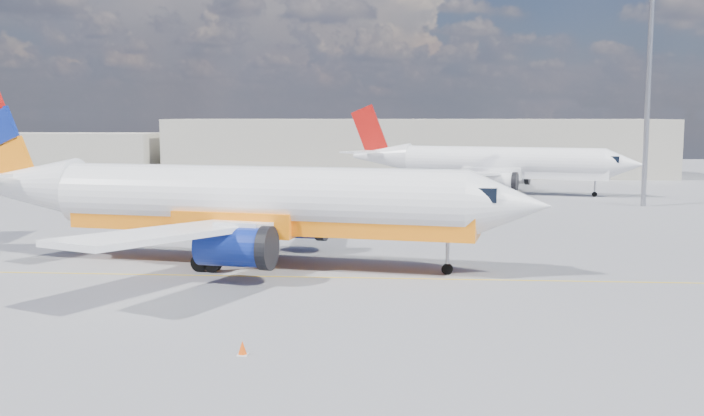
{
  "coord_description": "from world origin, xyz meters",
  "views": [
    {
      "loc": [
        4.51,
        -37.64,
        8.56
      ],
      "look_at": [
        1.29,
        4.89,
        3.5
      ],
      "focal_mm": 40.0,
      "sensor_mm": 36.0,
      "label": 1
    }
  ],
  "objects": [
    {
      "name": "ground",
      "position": [
        0.0,
        0.0,
        0.0
      ],
      "size": [
        240.0,
        240.0,
        0.0
      ],
      "primitive_type": "plane",
      "color": "slate",
      "rests_on": "ground"
    },
    {
      "name": "taxi_line",
      "position": [
        0.0,
        3.0,
        0.01
      ],
      "size": [
        70.0,
        0.15,
        0.01
      ],
      "primitive_type": "cube",
      "color": "yellow",
      "rests_on": "ground"
    },
    {
      "name": "terminal_main",
      "position": [
        5.0,
        75.0,
        4.0
      ],
      "size": [
        70.0,
        14.0,
        8.0
      ],
      "primitive_type": "cube",
      "color": "#A9A391",
      "rests_on": "ground"
    },
    {
      "name": "terminal_annex",
      "position": [
        -45.0,
        72.0,
        3.0
      ],
      "size": [
        26.0,
        10.0,
        6.0
      ],
      "primitive_type": "cube",
      "color": "#A9A391",
      "rests_on": "ground"
    },
    {
      "name": "main_jet",
      "position": [
        -5.21,
        6.34,
        3.63
      ],
      "size": [
        36.1,
        27.99,
        10.9
      ],
      "rotation": [
        0.0,
        0.0,
        -0.18
      ],
      "color": "white",
      "rests_on": "ground"
    },
    {
      "name": "second_jet",
      "position": [
        13.56,
        49.29,
        3.27
      ],
      "size": [
        32.43,
        24.7,
        9.82
      ],
      "rotation": [
        0.0,
        0.0,
        -0.29
      ],
      "color": "white",
      "rests_on": "ground"
    },
    {
      "name": "traffic_cone",
      "position": [
        -1.48,
        -10.71,
        0.25
      ],
      "size": [
        0.37,
        0.37,
        0.52
      ],
      "color": "white",
      "rests_on": "ground"
    },
    {
      "name": "floodlight_mast",
      "position": [
        26.43,
        37.82,
        13.41
      ],
      "size": [
        1.63,
        1.63,
        22.38
      ],
      "color": "gray",
      "rests_on": "ground"
    }
  ]
}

